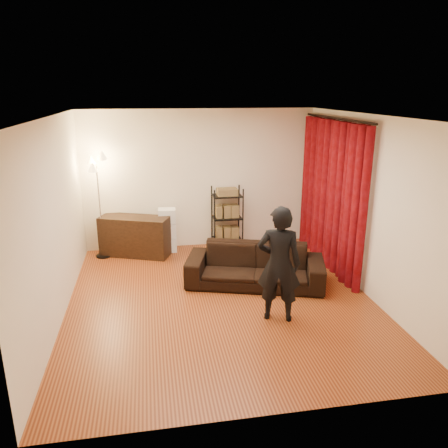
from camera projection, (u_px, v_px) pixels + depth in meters
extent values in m
plane|color=#984A20|center=(221.00, 300.00, 6.60)|extent=(5.00, 5.00, 0.00)
plane|color=white|center=(220.00, 116.00, 5.80)|extent=(5.00, 5.00, 0.00)
plane|color=white|center=(200.00, 179.00, 8.55)|extent=(5.00, 0.00, 5.00)
plane|color=white|center=(268.00, 290.00, 3.84)|extent=(5.00, 0.00, 5.00)
plane|color=white|center=(55.00, 222.00, 5.83)|extent=(0.00, 5.00, 5.00)
plane|color=white|center=(368.00, 207.00, 6.57)|extent=(0.00, 5.00, 5.00)
cylinder|color=black|center=(337.00, 118.00, 7.25)|extent=(0.04, 2.65, 0.04)
imported|color=black|center=(255.00, 266.00, 7.03)|extent=(2.33, 1.45, 0.64)
imported|color=black|center=(279.00, 264.00, 5.83)|extent=(0.68, 0.55, 1.61)
cube|color=black|center=(135.00, 236.00, 8.28)|extent=(1.38, 0.92, 0.75)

